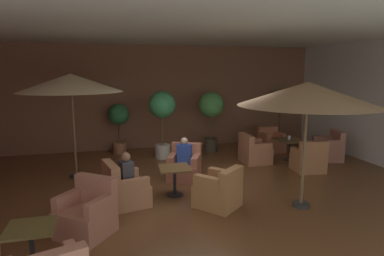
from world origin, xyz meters
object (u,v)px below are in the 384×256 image
at_px(armchair_front_right_south, 185,166).
at_px(potted_tree_mid_right, 119,121).
at_px(cafe_table_front_right, 175,174).
at_px(potted_tree_left_corner, 162,111).
at_px(cafe_table_mid_center, 31,239).
at_px(cafe_table_front_left, 290,143).
at_px(armchair_front_right_east, 219,191).
at_px(armchair_front_left_east, 309,160).
at_px(armchair_front_left_north, 254,152).
at_px(armchair_front_right_north, 124,189).
at_px(potted_tree_mid_left, 280,105).
at_px(patron_blue_shirt, 126,170).
at_px(armchair_mid_center_north, 87,214).
at_px(patio_umbrella_tall_red, 71,83).
at_px(armchair_front_left_west, 271,142).
at_px(potted_tree_right_corner, 211,110).
at_px(armchair_front_left_south, 328,149).
at_px(iced_drink_cup, 289,138).
at_px(patio_umbrella_center_beige, 307,94).
at_px(patron_by_window, 184,152).

distance_m(armchair_front_right_south, potted_tree_mid_right, 3.43).
relative_size(cafe_table_front_right, potted_tree_left_corner, 0.33).
relative_size(armchair_front_right_south, cafe_table_mid_center, 1.61).
height_order(cafe_table_front_left, armchair_front_right_east, armchair_front_right_east).
xyz_separation_m(armchair_front_left_east, potted_tree_left_corner, (-3.54, 2.37, 1.14)).
height_order(armchair_front_left_north, armchair_front_left_east, armchair_front_left_east).
height_order(armchair_front_right_north, potted_tree_mid_left, potted_tree_mid_left).
bearing_deg(patron_blue_shirt, armchair_front_right_north, -167.07).
distance_m(cafe_table_mid_center, armchair_mid_center_north, 1.09).
bearing_deg(patio_umbrella_tall_red, potted_tree_mid_right, 61.52).
distance_m(armchair_front_left_east, patio_umbrella_tall_red, 6.42).
relative_size(armchair_front_left_west, potted_tree_mid_left, 0.40).
bearing_deg(cafe_table_front_left, potted_tree_right_corner, 140.31).
height_order(armchair_front_right_north, potted_tree_mid_right, potted_tree_mid_right).
xyz_separation_m(armchair_front_left_south, armchair_front_left_west, (-1.13, 1.47, -0.04)).
distance_m(armchair_front_left_east, armchair_front_right_south, 3.36).
distance_m(cafe_table_front_right, armchair_front_right_north, 1.13).
bearing_deg(patron_blue_shirt, potted_tree_mid_right, 89.34).
bearing_deg(armchair_front_right_north, cafe_table_front_right, 12.93).
xyz_separation_m(armchair_mid_center_north, potted_tree_mid_left, (6.49, 5.27, 1.10)).
relative_size(cafe_table_front_right, potted_tree_mid_right, 0.42).
distance_m(armchair_front_left_east, iced_drink_cup, 1.27).
distance_m(armchair_front_left_north, potted_tree_left_corner, 3.00).
bearing_deg(potted_tree_mid_right, potted_tree_right_corner, -9.17).
bearing_deg(patio_umbrella_tall_red, armchair_front_left_west, 11.35).
relative_size(cafe_table_front_right, patio_umbrella_center_beige, 0.26).
height_order(armchair_front_left_north, cafe_table_mid_center, armchair_front_left_north).
height_order(cafe_table_front_left, potted_tree_left_corner, potted_tree_left_corner).
relative_size(armchair_front_left_west, patron_by_window, 1.19).
xyz_separation_m(armchair_front_left_east, armchair_front_right_north, (-4.90, -0.99, 0.00)).
relative_size(armchair_front_right_east, cafe_table_mid_center, 1.68).
height_order(potted_tree_right_corner, iced_drink_cup, potted_tree_right_corner).
height_order(cafe_table_front_right, patio_umbrella_center_beige, patio_umbrella_center_beige).
height_order(patio_umbrella_tall_red, potted_tree_left_corner, patio_umbrella_tall_red).
bearing_deg(armchair_front_left_north, patio_umbrella_center_beige, -98.60).
height_order(armchair_front_left_south, potted_tree_right_corner, potted_tree_right_corner).
relative_size(armchair_front_left_east, potted_tree_left_corner, 0.42).
xyz_separation_m(armchair_front_left_north, armchair_mid_center_north, (-4.53, -3.23, 0.02)).
xyz_separation_m(armchair_front_left_north, potted_tree_right_corner, (-0.80, 1.62, 1.08)).
relative_size(armchair_front_left_east, patron_by_window, 1.33).
distance_m(armchair_front_right_south, patio_umbrella_tall_red, 3.44).
distance_m(armchair_front_right_north, potted_tree_right_corner, 4.99).
xyz_separation_m(cafe_table_front_left, armchair_front_left_west, (-0.00, 1.17, -0.22)).
relative_size(armchair_mid_center_north, patio_umbrella_center_beige, 0.40).
height_order(armchair_front_right_south, cafe_table_mid_center, armchair_front_right_south).
bearing_deg(patron_by_window, iced_drink_cup, 15.72).
xyz_separation_m(potted_tree_mid_left, potted_tree_right_corner, (-2.76, -0.42, -0.04)).
bearing_deg(potted_tree_right_corner, cafe_table_front_right, -119.23).
height_order(cafe_table_front_right, cafe_table_mid_center, same).
bearing_deg(cafe_table_front_right, armchair_mid_center_north, -143.11).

